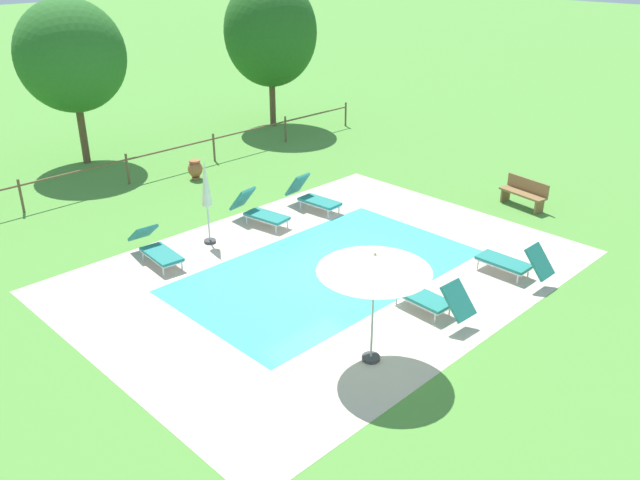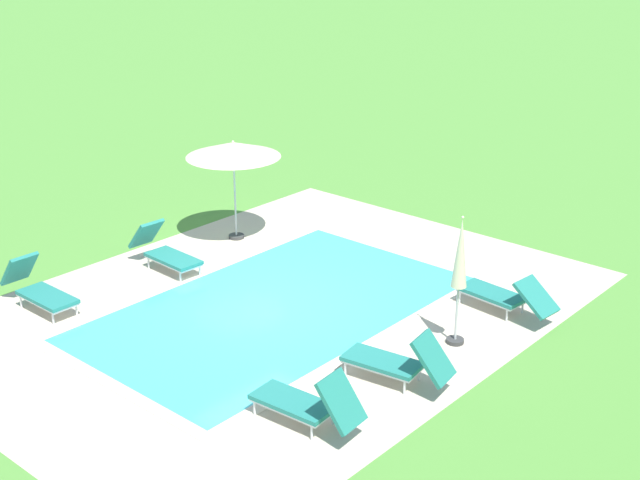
% 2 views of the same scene
% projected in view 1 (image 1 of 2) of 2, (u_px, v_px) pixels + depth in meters
% --- Properties ---
extents(ground_plane, '(160.00, 160.00, 0.00)m').
position_uv_depth(ground_plane, '(327.00, 271.00, 16.38)').
color(ground_plane, '#518E38').
extents(pool_deck_paving, '(12.12, 9.00, 0.01)m').
position_uv_depth(pool_deck_paving, '(327.00, 271.00, 16.38)').
color(pool_deck_paving, beige).
rests_on(pool_deck_paving, ground).
extents(swimming_pool_water, '(7.49, 4.38, 0.01)m').
position_uv_depth(swimming_pool_water, '(327.00, 271.00, 16.37)').
color(swimming_pool_water, '#42CCD6').
rests_on(swimming_pool_water, ground).
extents(pool_coping_rim, '(7.97, 4.86, 0.01)m').
position_uv_depth(pool_coping_rim, '(327.00, 270.00, 16.37)').
color(pool_coping_rim, beige).
rests_on(pool_coping_rim, ground).
extents(sun_lounger_north_near_steps, '(0.78, 2.04, 0.85)m').
position_uv_depth(sun_lounger_north_near_steps, '(156.00, 248.00, 16.70)').
color(sun_lounger_north_near_steps, '#237A70').
rests_on(sun_lounger_north_near_steps, ground).
extents(sun_lounger_north_mid, '(0.68, 1.90, 0.97)m').
position_uv_depth(sun_lounger_north_mid, '(433.00, 299.00, 14.31)').
color(sun_lounger_north_mid, '#237A70').
rests_on(sun_lounger_north_mid, ground).
extents(sun_lounger_north_far, '(0.87, 1.92, 0.99)m').
position_uv_depth(sun_lounger_north_far, '(260.00, 211.00, 18.91)').
color(sun_lounger_north_far, '#237A70').
rests_on(sun_lounger_north_far, ground).
extents(sun_lounger_north_end, '(0.60, 1.86, 0.99)m').
position_uv_depth(sun_lounger_north_end, '(514.00, 262.00, 15.93)').
color(sun_lounger_north_end, '#237A70').
rests_on(sun_lounger_north_end, ground).
extents(sun_lounger_south_near_corner, '(0.74, 1.87, 1.01)m').
position_uv_depth(sun_lounger_south_near_corner, '(313.00, 197.00, 19.96)').
color(sun_lounger_south_near_corner, '#237A70').
rests_on(sun_lounger_south_near_corner, ground).
extents(patio_umbrella_open_foreground, '(2.16, 2.16, 2.35)m').
position_uv_depth(patio_umbrella_open_foreground, '(375.00, 263.00, 12.03)').
color(patio_umbrella_open_foreground, '#383838').
rests_on(patio_umbrella_open_foreground, ground).
extents(patio_umbrella_closed_row_mid_west, '(0.32, 0.32, 2.42)m').
position_uv_depth(patio_umbrella_closed_row_mid_west, '(206.00, 188.00, 17.23)').
color(patio_umbrella_closed_row_mid_west, '#383838').
rests_on(patio_umbrella_closed_row_mid_west, ground).
extents(wooden_bench_lawn_side, '(0.67, 1.55, 0.87)m').
position_uv_depth(wooden_bench_lawn_side, '(524.00, 192.00, 20.13)').
color(wooden_bench_lawn_side, olive).
rests_on(wooden_bench_lawn_side, ground).
extents(terracotta_urn_near_fence, '(0.50, 0.50, 0.67)m').
position_uv_depth(terracotta_urn_near_fence, '(195.00, 169.00, 22.49)').
color(terracotta_urn_near_fence, '#A85B38').
rests_on(terracotta_urn_near_fence, ground).
extents(perimeter_fence, '(21.50, 0.08, 1.05)m').
position_uv_depth(perimeter_fence, '(127.00, 164.00, 21.90)').
color(perimeter_fence, brown).
rests_on(perimeter_fence, ground).
extents(tree_far_west, '(3.91, 3.91, 6.24)m').
position_uv_depth(tree_far_west, '(270.00, 32.00, 27.49)').
color(tree_far_west, brown).
rests_on(tree_far_west, ground).
extents(tree_west_mid, '(3.76, 3.76, 5.81)m').
position_uv_depth(tree_west_mid, '(71.00, 56.00, 22.72)').
color(tree_west_mid, brown).
rests_on(tree_west_mid, ground).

